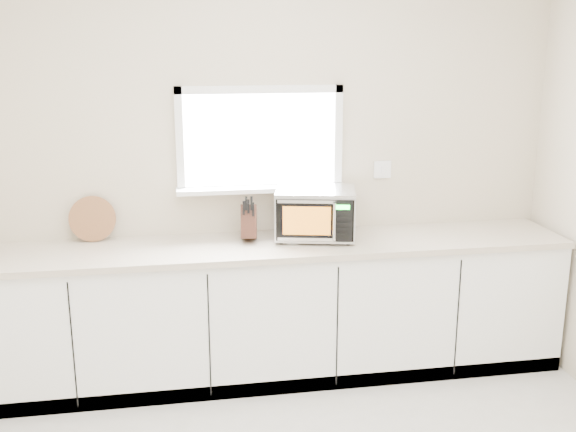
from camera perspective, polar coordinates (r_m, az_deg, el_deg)
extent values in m
cube|color=#C4B59B|center=(4.52, -2.38, 4.03)|extent=(4.00, 0.02, 2.70)
cube|color=white|center=(4.47, -2.38, 6.51)|extent=(1.00, 0.02, 0.60)
cube|color=white|center=(4.46, -2.23, 2.33)|extent=(1.12, 0.16, 0.03)
cube|color=white|center=(4.42, -2.40, 10.66)|extent=(1.10, 0.04, 0.05)
cube|color=white|center=(4.51, -2.31, 2.40)|extent=(1.10, 0.04, 0.05)
cube|color=white|center=(4.42, -9.16, 6.25)|extent=(0.05, 0.04, 0.70)
cube|color=white|center=(4.55, 4.26, 6.63)|extent=(0.05, 0.04, 0.70)
cube|color=white|center=(4.69, 8.01, 3.93)|extent=(0.12, 0.01, 0.12)
cube|color=white|center=(4.49, -1.75, -8.17)|extent=(3.92, 0.60, 0.88)
cube|color=beige|center=(4.32, -1.78, -2.59)|extent=(3.92, 0.64, 0.04)
cylinder|color=black|center=(4.31, -0.57, -2.26)|extent=(0.02, 0.02, 0.02)
cylinder|color=black|center=(4.60, -0.31, -1.17)|extent=(0.02, 0.02, 0.02)
cylinder|color=black|center=(4.30, 5.12, -2.34)|extent=(0.02, 0.02, 0.02)
cylinder|color=black|center=(4.59, 5.01, -1.24)|extent=(0.02, 0.02, 0.02)
cube|color=#B7BABF|center=(4.40, 2.33, 0.26)|extent=(0.58, 0.49, 0.31)
cube|color=black|center=(4.21, 2.29, -0.40)|extent=(0.48, 0.12, 0.27)
cube|color=orange|center=(4.21, 1.59, -0.41)|extent=(0.29, 0.07, 0.18)
cylinder|color=silver|center=(4.19, 3.95, -0.51)|extent=(0.02, 0.02, 0.24)
cube|color=black|center=(4.21, 4.64, -0.45)|extent=(0.12, 0.03, 0.26)
cube|color=#19FF33|center=(4.18, 4.67, 0.74)|extent=(0.08, 0.02, 0.03)
cube|color=silver|center=(4.37, 2.35, 2.26)|extent=(0.58, 0.49, 0.01)
cube|color=#3F2116|center=(4.36, -3.33, -0.46)|extent=(0.13, 0.22, 0.25)
cube|color=black|center=(4.29, -3.77, 0.68)|extent=(0.02, 0.04, 0.09)
cube|color=black|center=(4.28, -3.37, 0.82)|extent=(0.02, 0.04, 0.09)
cube|color=black|center=(4.29, -2.97, 0.56)|extent=(0.02, 0.04, 0.09)
cube|color=black|center=(4.28, -3.57, 1.07)|extent=(0.02, 0.04, 0.09)
cube|color=black|center=(4.28, -3.11, 1.08)|extent=(0.02, 0.04, 0.09)
cylinder|color=olive|center=(4.51, -16.23, -0.23)|extent=(0.30, 0.07, 0.30)
cylinder|color=#B7BABF|center=(4.32, 0.42, -1.03)|extent=(0.13, 0.13, 0.18)
cylinder|color=black|center=(4.29, 0.42, 0.43)|extent=(0.13, 0.13, 0.04)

